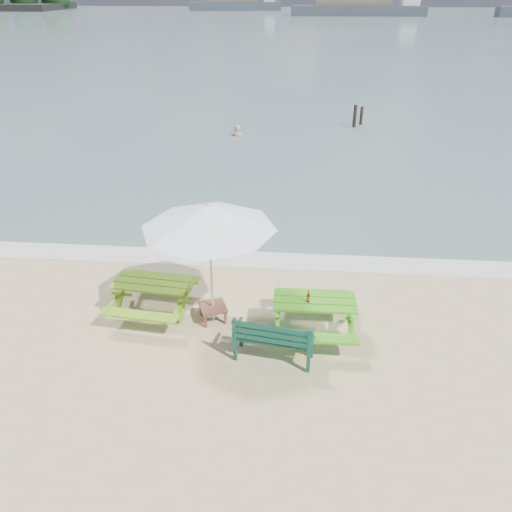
# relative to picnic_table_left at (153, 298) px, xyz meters

# --- Properties ---
(sea) EXTENTS (300.00, 300.00, 0.00)m
(sea) POSITION_rel_picnic_table_left_xyz_m (2.05, 83.01, -0.38)
(sea) COLOR slate
(sea) RESTS_ON ground
(foam_strip) EXTENTS (22.00, 0.90, 0.01)m
(foam_strip) POSITION_rel_picnic_table_left_xyz_m (2.05, 2.61, -0.38)
(foam_strip) COLOR silver
(foam_strip) RESTS_ON ground
(picnic_table_left) EXTENTS (1.86, 2.03, 0.80)m
(picnic_table_left) POSITION_rel_picnic_table_left_xyz_m (0.00, 0.00, 0.00)
(picnic_table_left) COLOR #679716
(picnic_table_left) RESTS_ON ground
(picnic_table_right) EXTENTS (1.72, 1.91, 0.82)m
(picnic_table_right) POSITION_rel_picnic_table_left_xyz_m (3.57, -0.45, 0.01)
(picnic_table_right) COLOR #419F18
(picnic_table_right) RESTS_ON ground
(park_bench) EXTENTS (1.61, 0.77, 0.95)m
(park_bench) POSITION_rel_picnic_table_left_xyz_m (2.77, -1.35, -0.09)
(park_bench) COLOR #0E3C2C
(park_bench) RESTS_ON ground
(side_table) EXTENTS (0.72, 0.72, 0.36)m
(side_table) POSITION_rel_picnic_table_left_xyz_m (1.38, -0.17, -0.20)
(side_table) COLOR brown
(side_table) RESTS_ON ground
(patio_umbrella) EXTENTS (3.59, 3.59, 2.74)m
(patio_umbrella) POSITION_rel_picnic_table_left_xyz_m (1.38, -0.17, 2.10)
(patio_umbrella) COLOR silver
(patio_umbrella) RESTS_ON ground
(beer_bottle) EXTENTS (0.07, 0.07, 0.27)m
(beer_bottle) POSITION_rel_picnic_table_left_xyz_m (3.42, -0.51, 0.52)
(beer_bottle) COLOR brown
(beer_bottle) RESTS_ON picnic_table_right
(swimmer) EXTENTS (0.76, 0.63, 1.78)m
(swimmer) POSITION_rel_picnic_table_left_xyz_m (0.15, 14.86, -0.72)
(swimmer) COLOR tan
(swimmer) RESTS_ON ground
(mooring_pilings) EXTENTS (0.57, 0.77, 1.32)m
(mooring_pilings) POSITION_rel_picnic_table_left_xyz_m (6.10, 17.27, 0.03)
(mooring_pilings) COLOR black
(mooring_pilings) RESTS_ON ground
(cargo_ships) EXTENTS (153.70, 29.99, 4.40)m
(cargo_ships) POSITION_rel_picnic_table_left_xyz_m (49.02, 121.57, 0.80)
(cargo_ships) COLOR #34393E
(cargo_ships) RESTS_ON ground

